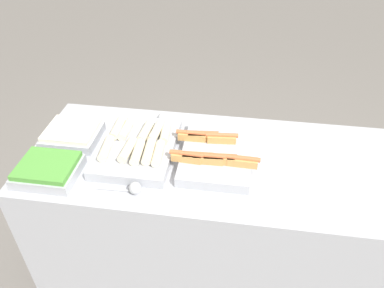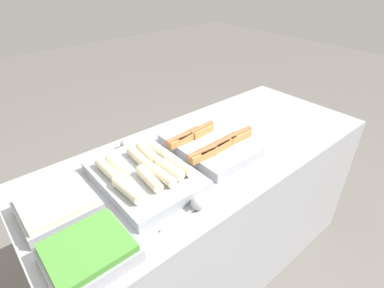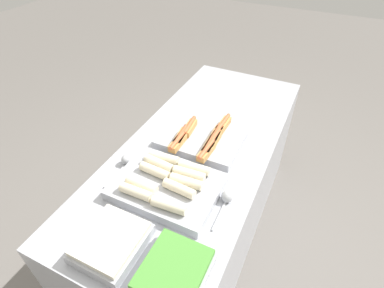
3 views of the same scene
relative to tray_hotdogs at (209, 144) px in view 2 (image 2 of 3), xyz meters
name	(u,v)px [view 2 (image 2 of 3)]	position (x,y,z in m)	size (l,w,h in m)	color
ground_plane	(205,257)	(0.01, 0.01, -0.89)	(12.00, 12.00, 0.00)	slate
counter	(207,210)	(0.01, 0.01, -0.46)	(1.84, 0.77, 0.85)	#A8AAB2
tray_hotdogs	(209,144)	(0.00, 0.00, 0.00)	(0.41, 0.44, 0.10)	#A8AAB2
tray_wraps	(145,174)	(-0.37, 0.01, 0.00)	(0.36, 0.48, 0.09)	#A8AAB2
tray_side_front	(89,253)	(-0.73, -0.22, 0.00)	(0.27, 0.24, 0.07)	#A8AAB2
tray_side_back	(57,206)	(-0.73, 0.05, 0.00)	(0.27, 0.24, 0.07)	#A8AAB2
serving_spoon_near	(196,205)	(-0.32, -0.27, -0.01)	(0.21, 0.06, 0.06)	#B2B5BA
serving_spoon_far	(124,146)	(-0.32, 0.28, -0.01)	(0.22, 0.06, 0.06)	#B2B5BA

